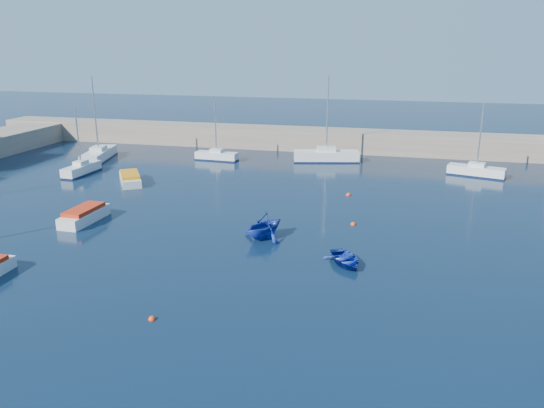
% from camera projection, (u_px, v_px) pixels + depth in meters
% --- Properties ---
extents(ground, '(220.00, 220.00, 0.00)m').
position_uv_depth(ground, '(232.00, 337.00, 24.72)').
color(ground, '#0B1D32').
rests_on(ground, ground).
extents(back_wall, '(96.00, 4.50, 2.60)m').
position_uv_depth(back_wall, '(344.00, 141.00, 67.07)').
color(back_wall, gray).
rests_on(back_wall, ground).
extents(sailboat_3, '(1.65, 5.15, 6.87)m').
position_uv_depth(sailboat_3, '(81.00, 169.00, 55.17)').
color(sailboat_3, silver).
rests_on(sailboat_3, ground).
extents(sailboat_4, '(3.62, 7.63, 9.60)m').
position_uv_depth(sailboat_4, '(99.00, 154.00, 62.01)').
color(sailboat_4, silver).
rests_on(sailboat_4, ground).
extents(sailboat_5, '(5.05, 1.69, 6.67)m').
position_uv_depth(sailboat_5, '(217.00, 156.00, 61.84)').
color(sailboat_5, silver).
rests_on(sailboat_5, ground).
extents(sailboat_6, '(7.70, 3.74, 9.76)m').
position_uv_depth(sailboat_6, '(326.00, 156.00, 61.16)').
color(sailboat_6, silver).
rests_on(sailboat_6, ground).
extents(sailboat_7, '(5.81, 3.07, 7.44)m').
position_uv_depth(sailboat_7, '(476.00, 171.00, 54.46)').
color(sailboat_7, silver).
rests_on(sailboat_7, ground).
extents(motorboat_1, '(1.78, 4.71, 1.14)m').
position_uv_depth(motorboat_1, '(84.00, 215.00, 40.56)').
color(motorboat_1, silver).
rests_on(motorboat_1, ground).
extents(motorboat_2, '(4.14, 5.11, 1.02)m').
position_uv_depth(motorboat_2, '(130.00, 178.00, 51.74)').
color(motorboat_2, silver).
rests_on(motorboat_2, ground).
extents(dinghy_center, '(3.45, 3.78, 0.64)m').
position_uv_depth(dinghy_center, '(345.00, 259.00, 32.79)').
color(dinghy_center, '#162D9C').
rests_on(dinghy_center, ground).
extents(dinghy_left, '(4.35, 4.54, 1.86)m').
position_uv_depth(dinghy_left, '(264.00, 225.00, 37.03)').
color(dinghy_left, '#162D9C').
rests_on(dinghy_left, ground).
extents(buoy_0, '(0.38, 0.38, 0.38)m').
position_uv_depth(buoy_0, '(152.00, 319.00, 26.31)').
color(buoy_0, red).
rests_on(buoy_0, ground).
extents(buoy_1, '(0.42, 0.42, 0.42)m').
position_uv_depth(buoy_1, '(353.00, 225.00, 40.02)').
color(buoy_1, red).
rests_on(buoy_1, ground).
extents(buoy_3, '(0.46, 0.46, 0.46)m').
position_uv_depth(buoy_3, '(348.00, 195.00, 47.72)').
color(buoy_3, red).
rests_on(buoy_3, ground).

